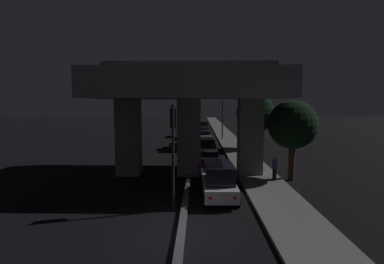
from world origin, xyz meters
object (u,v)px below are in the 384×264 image
at_px(motorcycle_blue_filtering_far, 196,146).
at_px(traffic_light_left_of_median, 173,139).
at_px(car_black_second, 209,158).
at_px(motorcycle_white_filtering_mid, 197,155).
at_px(car_silver_fourth, 204,136).
at_px(car_black_third, 207,144).
at_px(pedestrian_on_sidewalk, 275,169).
at_px(car_white_lead, 219,181).
at_px(motorcycle_black_filtering_near, 200,175).
at_px(car_silver_second_oncoming, 185,130).
at_px(street_lamp, 221,109).
at_px(car_dark_green_sixth, 205,126).
at_px(car_dark_green_lead_oncoming, 179,143).
at_px(car_taxi_yellow_third_oncoming, 187,126).
at_px(car_white_fifth, 203,131).

bearing_deg(motorcycle_blue_filtering_far, traffic_light_left_of_median, 175.54).
relative_size(car_black_second, motorcycle_white_filtering_mid, 2.22).
height_order(car_black_second, car_silver_fourth, car_silver_fourth).
distance_m(car_black_third, pedestrian_on_sidewalk, 14.09).
bearing_deg(car_silver_fourth, car_black_second, 178.99).
bearing_deg(motorcycle_white_filtering_mid, traffic_light_left_of_median, 172.65).
bearing_deg(car_white_lead, motorcycle_black_filtering_near, 17.25).
height_order(car_silver_fourth, car_silver_second_oncoming, car_silver_second_oncoming).
height_order(traffic_light_left_of_median, car_silver_second_oncoming, traffic_light_left_of_median).
distance_m(street_lamp, car_black_second, 18.06).
relative_size(car_white_lead, car_dark_green_sixth, 0.84).
relative_size(car_silver_fourth, car_dark_green_sixth, 0.94).
height_order(car_black_second, car_black_third, car_black_second).
bearing_deg(traffic_light_left_of_median, car_dark_green_sixth, 86.61).
distance_m(car_dark_green_lead_oncoming, motorcycle_white_filtering_mid, 7.60).
relative_size(car_black_second, car_dark_green_lead_oncoming, 0.86).
height_order(car_black_third, motorcycle_black_filtering_near, motorcycle_black_filtering_near).
distance_m(street_lamp, car_taxi_yellow_third_oncoming, 16.91).
bearing_deg(traffic_light_left_of_median, car_silver_second_oncoming, 91.63).
xyz_separation_m(car_black_second, pedestrian_on_sidewalk, (4.24, -5.15, 0.26)).
distance_m(car_black_second, pedestrian_on_sidewalk, 6.68).
bearing_deg(street_lamp, motorcycle_black_filtering_near, -97.42).
height_order(car_black_third, motorcycle_white_filtering_mid, motorcycle_white_filtering_mid).
height_order(car_white_lead, pedestrian_on_sidewalk, car_white_lead).
distance_m(car_white_fifth, car_silver_second_oncoming, 3.02).
relative_size(car_black_third, motorcycle_white_filtering_mid, 2.25).
bearing_deg(car_white_fifth, car_black_third, 179.59).
xyz_separation_m(car_dark_green_sixth, car_silver_second_oncoming, (-3.35, -9.08, 0.07)).
bearing_deg(traffic_light_left_of_median, car_white_fifth, 86.36).
height_order(car_white_lead, motorcycle_black_filtering_near, car_white_lead).
bearing_deg(car_dark_green_lead_oncoming, street_lamp, 149.53).
xyz_separation_m(car_black_third, car_dark_green_sixth, (0.21, 22.48, 0.23)).
height_order(car_silver_fourth, motorcycle_blue_filtering_far, car_silver_fourth).
distance_m(traffic_light_left_of_median, motorcycle_black_filtering_near, 5.77).
distance_m(car_black_second, car_silver_second_oncoming, 21.92).
height_order(street_lamp, motorcycle_blue_filtering_far, street_lamp).
bearing_deg(car_dark_green_sixth, motorcycle_blue_filtering_far, 179.16).
relative_size(car_black_second, car_silver_second_oncoming, 0.92).
bearing_deg(car_dark_green_sixth, car_black_third, -177.77).
distance_m(car_white_lead, car_dark_green_lead_oncoming, 17.99).
bearing_deg(car_black_third, car_white_fifth, 2.69).
xyz_separation_m(car_black_third, car_white_fifth, (-0.16, 13.86, 0.09)).
height_order(car_white_fifth, motorcycle_black_filtering_near, motorcycle_black_filtering_near).
relative_size(street_lamp, car_taxi_yellow_third_oncoming, 1.87).
xyz_separation_m(traffic_light_left_of_median, car_white_lead, (2.40, 1.70, -2.56)).
relative_size(street_lamp, motorcycle_blue_filtering_far, 4.32).
distance_m(car_taxi_yellow_third_oncoming, pedestrian_on_sidewalk, 38.98).
xyz_separation_m(street_lamp, motorcycle_white_filtering_mid, (-3.25, -15.82, -3.80)).
bearing_deg(car_white_fifth, car_silver_second_oncoming, 97.63).
xyz_separation_m(car_dark_green_lead_oncoming, car_taxi_yellow_third_oncoming, (-0.12, 24.09, -0.01)).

